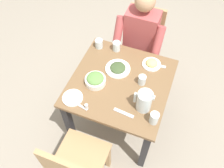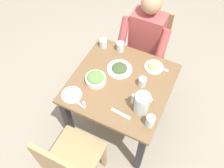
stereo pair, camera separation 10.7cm
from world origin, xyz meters
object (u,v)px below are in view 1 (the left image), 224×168
Objects in this scene: chair_far at (75,166)px; water_pitcher at (144,101)px; dining_table at (120,90)px; water_glass_near_right at (142,80)px; water_glass_far_right at (154,118)px; plate_fries at (152,63)px; diner_near at (138,44)px; plate_dolmas at (118,68)px; water_glass_far_left at (117,46)px; salt_shaker at (86,107)px; plate_yoghurt at (72,97)px; water_glass_near_left at (99,44)px; salad_bowl at (95,80)px; chair_near at (142,41)px.

chair_far is 0.73m from water_pitcher.
water_glass_near_right reaches higher than dining_table.
water_glass_far_right reaches higher than dining_table.
dining_table is at bearing -34.72° from water_pitcher.
plate_fries is at bearing -105.92° from chair_far.
diner_near is at bearing -69.68° from water_pitcher.
diner_near is 0.78m from water_pitcher.
plate_dolmas is 0.25m from water_glass_far_left.
salt_shaker is (-0.01, 0.70, -0.02)m from water_glass_far_left.
water_glass_far_left is (0.42, -0.52, -0.05)m from water_pitcher.
chair_far is at bearing 82.73° from dining_table.
salt_shaker is (0.16, 0.35, 0.15)m from dining_table.
water_glass_far_left reaches higher than plate_yoghurt.
plate_dolmas is 0.31m from plate_fries.
water_glass_near_left is (0.53, -0.04, 0.02)m from plate_fries.
chair_far reaches higher than salad_bowl.
chair_near is 0.25m from diner_near.
plate_dolmas is (-0.13, -0.21, -0.03)m from salad_bowl.
water_pitcher is 3.52× the size of salt_shaker.
chair_near is at bearing -95.46° from plate_dolmas.
chair_far is at bearing 58.38° from water_pitcher.
plate_fries is 0.23m from water_glass_near_right.
water_glass_far_right is 0.38m from water_glass_near_right.
water_glass_far_left is at bearing -171.01° from water_glass_near_left.
chair_near reaches higher than water_glass_near_left.
water_pitcher is at bearing 140.01° from water_glass_near_left.
plate_yoghurt is at bearing 74.12° from chair_near.
water_glass_far_right is at bearing -134.03° from chair_far.
water_glass_near_left is at bearing 52.74° from chair_near.
chair_near reaches higher than water_glass_near_right.
diner_near reaches higher than chair_far.
water_glass_far_right is 0.82m from water_glass_far_left.
water_pitcher is 2.18× the size of water_glass_near_left.
dining_table is at bearing -135.54° from plate_yoghurt.
plate_yoghurt is at bearing 2.86° from water_glass_far_right.
water_glass_near_right is (-0.27, -0.80, 0.24)m from chair_far.
water_glass_near_right is at bearing -59.28° from water_glass_far_right.
salad_bowl is at bearing 73.48° from diner_near.
plate_dolmas is at bearing 81.90° from diner_near.
water_pitcher is 0.45m from plate_dolmas.
water_glass_far_left reaches higher than water_glass_near_right.
chair_near is 0.59m from water_glass_near_left.
water_glass_far_right is (-0.68, -0.03, 0.04)m from plate_yoghurt.
salt_shaker is at bearing 90.47° from water_glass_far_left.
chair_far is 3.99× the size of plate_dolmas.
chair_far is 0.54m from plate_yoghurt.
water_pitcher reaches higher than water_glass_near_left.
water_pitcher is (-0.27, 0.72, 0.15)m from diner_near.
chair_near is at bearing -127.26° from water_glass_near_left.
plate_dolmas is 4.17× the size of salt_shaker.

